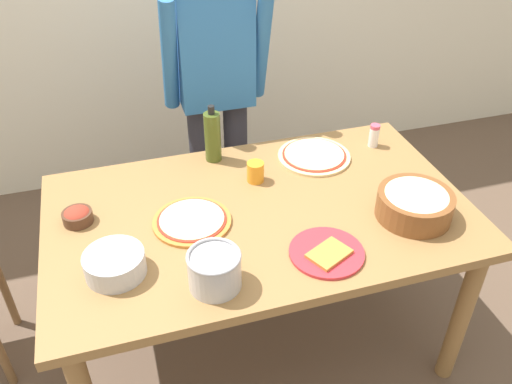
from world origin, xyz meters
TOP-DOWN VIEW (x-y plane):
  - ground at (0.00, 0.00)m, footprint 8.00×8.00m
  - dining_table at (0.00, 0.00)m, footprint 1.60×0.96m
  - person_cook at (0.02, 0.76)m, footprint 0.49×0.25m
  - pizza_raw_on_board at (0.34, 0.29)m, footprint 0.32×0.32m
  - pizza_cooked_on_tray at (-0.26, 0.00)m, footprint 0.29×0.29m
  - plate_with_slice at (0.15, -0.30)m, footprint 0.26×0.26m
  - popcorn_bowl at (0.54, -0.20)m, footprint 0.28×0.28m
  - mixing_bowl_steel at (-0.55, -0.18)m, footprint 0.20×0.20m
  - small_sauce_bowl at (-0.66, 0.13)m, footprint 0.11×0.11m
  - olive_oil_bottle at (-0.09, 0.40)m, footprint 0.07×0.07m
  - steel_pot at (-0.25, -0.33)m, footprint 0.17×0.17m
  - cup_orange at (0.04, 0.19)m, footprint 0.07×0.07m
  - salt_shaker at (0.63, 0.30)m, footprint 0.04×0.04m

SIDE VIEW (x-z plane):
  - ground at x=0.00m, z-range 0.00..0.00m
  - dining_table at x=0.00m, z-range 0.29..1.05m
  - plate_with_slice at x=0.15m, z-range 0.76..0.78m
  - pizza_raw_on_board at x=0.34m, z-range 0.76..0.78m
  - pizza_cooked_on_tray at x=-0.26m, z-range 0.76..0.78m
  - small_sauce_bowl at x=-0.66m, z-range 0.76..0.82m
  - mixing_bowl_steel at x=-0.55m, z-range 0.76..0.84m
  - cup_orange at x=0.04m, z-range 0.76..0.84m
  - salt_shaker at x=0.63m, z-range 0.76..0.87m
  - popcorn_bowl at x=0.54m, z-range 0.76..0.88m
  - steel_pot at x=-0.25m, z-range 0.76..0.89m
  - olive_oil_bottle at x=-0.09m, z-range 0.75..1.00m
  - person_cook at x=0.02m, z-range 0.13..1.75m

